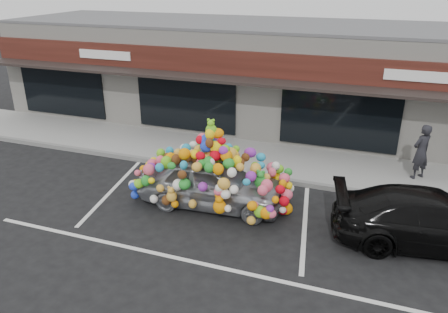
% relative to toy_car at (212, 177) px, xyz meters
% --- Properties ---
extents(ground, '(90.00, 90.00, 0.00)m').
position_rel_toy_car_xyz_m(ground, '(-0.06, -0.42, -0.88)').
color(ground, black).
rests_on(ground, ground).
extents(shop_building, '(24.00, 7.20, 4.31)m').
position_rel_toy_car_xyz_m(shop_building, '(-0.06, 8.02, 1.28)').
color(shop_building, silver).
rests_on(shop_building, ground).
extents(sidewalk, '(26.00, 3.00, 0.15)m').
position_rel_toy_car_xyz_m(sidewalk, '(-0.06, 3.58, -0.81)').
color(sidewalk, gray).
rests_on(sidewalk, ground).
extents(kerb, '(26.00, 0.18, 0.16)m').
position_rel_toy_car_xyz_m(kerb, '(-0.06, 2.08, -0.81)').
color(kerb, slate).
rests_on(kerb, ground).
extents(parking_stripe_left, '(0.73, 4.37, 0.01)m').
position_rel_toy_car_xyz_m(parking_stripe_left, '(-3.26, -0.22, -0.88)').
color(parking_stripe_left, silver).
rests_on(parking_stripe_left, ground).
extents(parking_stripe_mid, '(0.73, 4.37, 0.01)m').
position_rel_toy_car_xyz_m(parking_stripe_mid, '(2.74, -0.22, -0.88)').
color(parking_stripe_mid, silver).
rests_on(parking_stripe_mid, ground).
extents(lane_line, '(14.00, 0.12, 0.01)m').
position_rel_toy_car_xyz_m(lane_line, '(1.94, -2.72, -0.88)').
color(lane_line, silver).
rests_on(lane_line, ground).
extents(toy_car, '(3.04, 4.58, 2.61)m').
position_rel_toy_car_xyz_m(toy_car, '(0.00, 0.00, 0.00)').
color(toy_car, '#ABAEB6').
rests_on(toy_car, ground).
extents(black_sedan, '(2.74, 5.02, 1.38)m').
position_rel_toy_car_xyz_m(black_sedan, '(5.77, -0.07, -0.19)').
color(black_sedan, black).
rests_on(black_sedan, ground).
extents(pedestrian_a, '(0.77, 0.76, 1.79)m').
position_rel_toy_car_xyz_m(pedestrian_a, '(5.66, 3.61, 0.16)').
color(pedestrian_a, '#222228').
rests_on(pedestrian_a, sidewalk).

